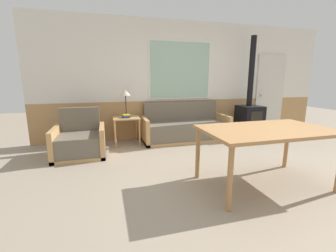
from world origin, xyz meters
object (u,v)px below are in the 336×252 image
(side_table, at_px, (126,121))
(table_lamp, at_px, (125,93))
(couch, at_px, (185,129))
(wood_stove, at_px, (250,113))
(armchair, at_px, (80,142))
(dining_table, at_px, (266,134))

(side_table, bearing_deg, table_lamp, 80.96)
(couch, xyz_separation_m, wood_stove, (1.59, -0.13, 0.31))
(couch, xyz_separation_m, armchair, (-2.23, -0.49, -0.01))
(couch, bearing_deg, wood_stove, -4.79)
(side_table, height_order, wood_stove, wood_stove)
(couch, relative_size, dining_table, 1.20)
(armchair, distance_m, side_table, 1.09)
(armchair, bearing_deg, side_table, 22.66)
(armchair, xyz_separation_m, table_lamp, (0.92, 0.66, 0.84))
(table_lamp, bearing_deg, couch, -7.44)
(armchair, bearing_deg, table_lamp, 26.46)
(dining_table, height_order, wood_stove, wood_stove)
(couch, distance_m, side_table, 1.35)
(armchair, relative_size, dining_table, 0.54)
(armchair, bearing_deg, couch, 3.15)
(side_table, height_order, dining_table, dining_table)
(table_lamp, relative_size, dining_table, 0.37)
(couch, bearing_deg, table_lamp, 172.56)
(side_table, bearing_deg, couch, -3.18)
(couch, distance_m, dining_table, 2.44)
(side_table, xyz_separation_m, dining_table, (1.57, -2.47, 0.20))
(couch, distance_m, table_lamp, 1.56)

